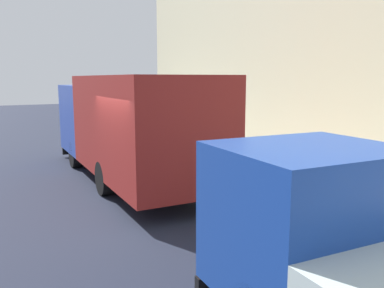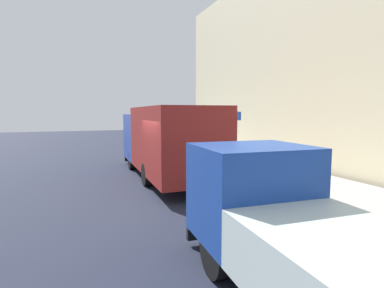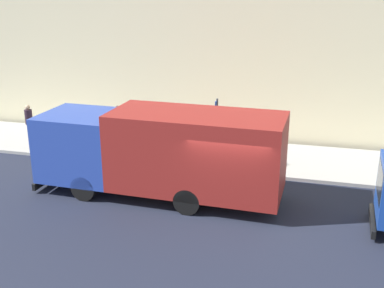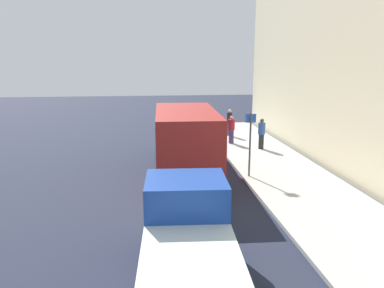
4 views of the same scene
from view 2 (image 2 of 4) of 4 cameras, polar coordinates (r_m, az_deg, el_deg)
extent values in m
plane|color=#1F2434|center=(10.73, -4.19, -9.06)|extent=(80.00, 80.00, 0.00)
cube|color=#ABAAA4|center=(13.08, 17.25, -6.29)|extent=(3.98, 30.00, 0.13)
cube|color=beige|center=(14.76, 25.74, 15.87)|extent=(0.50, 30.00, 10.94)
cube|color=#2744A7|center=(15.78, -7.68, 1.43)|extent=(2.52, 2.72, 2.25)
cube|color=black|center=(17.04, -8.63, 2.65)|extent=(2.05, 0.13, 1.26)
cube|color=maroon|center=(11.78, -3.39, 0.72)|extent=(2.62, 5.69, 2.55)
cube|color=black|center=(17.27, -8.61, -2.61)|extent=(2.34, 0.20, 0.24)
cylinder|color=black|center=(15.20, -11.14, -3.08)|extent=(0.33, 0.87, 0.86)
cylinder|color=black|center=(15.66, -3.39, -2.71)|extent=(0.33, 0.87, 0.86)
cylinder|color=black|center=(11.71, -8.39, -5.68)|extent=(0.33, 0.87, 0.86)
cylinder|color=black|center=(12.31, 1.43, -5.06)|extent=(0.33, 0.87, 0.86)
cube|color=#193E97|center=(5.79, 11.05, -8.75)|extent=(2.07, 1.86, 1.72)
cube|color=black|center=(6.48, 7.33, -5.25)|extent=(1.66, 0.16, 0.96)
cube|color=black|center=(6.91, 6.89, -15.51)|extent=(1.90, 0.23, 0.24)
cylinder|color=black|center=(5.43, 4.64, -19.34)|extent=(0.35, 0.91, 0.89)
cylinder|color=black|center=(6.24, 19.55, -16.25)|extent=(0.35, 0.91, 0.89)
cylinder|color=#22272B|center=(18.13, 5.92, -1.21)|extent=(0.40, 0.40, 0.82)
cylinder|color=#315394|center=(18.05, 5.94, 1.12)|extent=(0.54, 0.54, 0.67)
sphere|color=brown|center=(18.02, 5.96, 2.53)|extent=(0.22, 0.22, 0.22)
cylinder|color=#443255|center=(19.00, 0.07, -0.85)|extent=(0.31, 0.31, 0.82)
cylinder|color=#A41B23|center=(18.93, 0.07, 1.30)|extent=(0.42, 0.42, 0.61)
sphere|color=tan|center=(18.90, 0.07, 2.54)|extent=(0.21, 0.21, 0.21)
cylinder|color=#493F58|center=(21.23, -1.29, -0.09)|extent=(0.35, 0.35, 0.86)
cylinder|color=#2B1C28|center=(21.16, -1.30, 1.94)|extent=(0.47, 0.47, 0.65)
sphere|color=#D2AF86|center=(21.14, -1.30, 3.13)|extent=(0.22, 0.22, 0.22)
cylinder|color=#4C5156|center=(12.81, 8.26, 0.18)|extent=(0.08, 0.08, 2.74)
cube|color=blue|center=(12.77, 8.28, 5.20)|extent=(0.44, 0.03, 0.36)
camera|label=1|loc=(1.50, -31.78, 10.86)|focal=37.71mm
camera|label=3|loc=(13.36, -76.66, 18.92)|focal=43.68mm
camera|label=4|loc=(5.16, 131.87, 22.08)|focal=35.40mm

